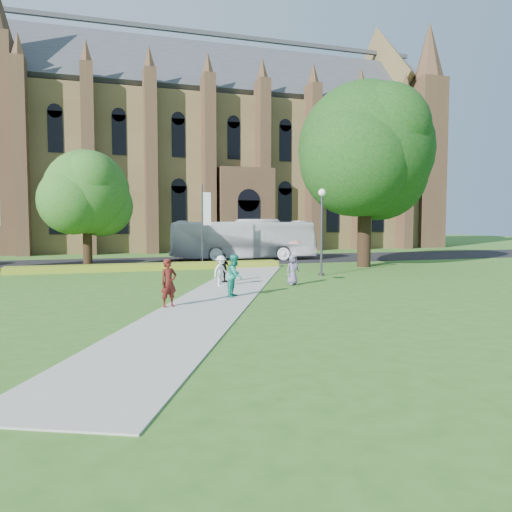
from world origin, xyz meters
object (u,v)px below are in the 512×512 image
object	(u,v)px
pedestrian_0	(169,283)
tour_coach	(243,239)
large_tree	(365,150)
streetlamp	(322,221)

from	to	relation	value
pedestrian_0	tour_coach	bearing A→B (deg)	45.86
tour_coach	pedestrian_0	bearing A→B (deg)	164.60
large_tree	pedestrian_0	size ratio (longest dim) A/B	7.19
pedestrian_0	large_tree	bearing A→B (deg)	18.20
streetlamp	tour_coach	world-z (taller)	streetlamp
streetlamp	pedestrian_0	size ratio (longest dim) A/B	2.85
streetlamp	tour_coach	size ratio (longest dim) A/B	0.42
tour_coach	pedestrian_0	distance (m)	23.75
streetlamp	large_tree	distance (m)	8.73
large_tree	tour_coach	distance (m)	12.87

